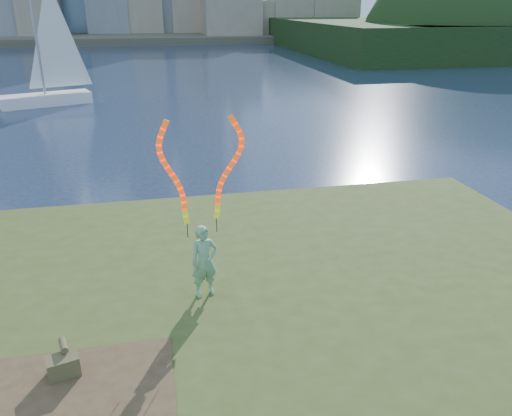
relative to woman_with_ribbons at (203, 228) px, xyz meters
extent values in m
plane|color=#1A2741|center=(-0.16, 0.36, -2.24)|extent=(320.00, 320.00, 0.00)
cube|color=#3A491A|center=(-0.16, -2.14, -2.09)|extent=(20.00, 18.00, 0.30)
cube|color=#3A491A|center=(-0.16, -1.84, -1.84)|extent=(17.00, 15.00, 0.30)
cube|color=#3A491A|center=(-0.16, -1.64, -1.59)|extent=(14.00, 12.00, 0.30)
cube|color=#464133|center=(-0.16, 95.36, -1.64)|extent=(320.00, 40.00, 1.20)
imported|color=#1C7B30|center=(0.00, -0.04, -0.70)|extent=(0.61, 0.48, 1.49)
cylinder|color=black|center=(-0.29, -0.01, -0.01)|extent=(0.02, 0.02, 0.30)
cylinder|color=black|center=(0.29, 0.14, -0.01)|extent=(0.02, 0.02, 0.30)
cube|color=brown|center=(-2.45, -1.95, -1.27)|extent=(0.55, 0.44, 0.34)
cylinder|color=brown|center=(-2.45, -1.72, -1.04)|extent=(0.20, 0.34, 0.11)
cube|color=white|center=(-7.57, 26.57, -1.91)|extent=(5.88, 3.59, 0.78)
cylinder|color=gray|center=(-7.57, 26.57, 2.46)|extent=(0.16, 0.16, 8.51)
camera|label=1|loc=(-0.78, -8.70, 3.99)|focal=35.00mm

